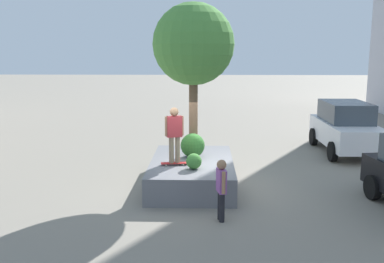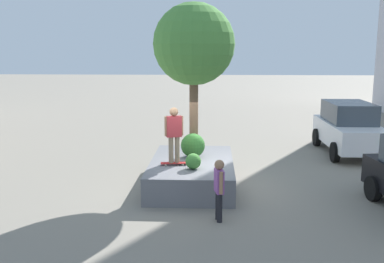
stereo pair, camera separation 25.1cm
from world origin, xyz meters
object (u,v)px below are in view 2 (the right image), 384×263
at_px(skateboarder, 174,131).
at_px(plaza_tree, 194,45).
at_px(planter_ledge, 192,172).
at_px(police_car, 349,128).
at_px(pedestrian_crossing, 219,186).
at_px(skateboard, 174,163).

bearing_deg(skateboarder, plaza_tree, 158.60).
relative_size(planter_ledge, police_car, 0.94).
bearing_deg(police_car, skateboarder, -52.28).
bearing_deg(police_car, pedestrian_crossing, -35.61).
distance_m(skateboarder, police_car, 8.35).
bearing_deg(skateboarder, skateboard, 90.00).
height_order(skateboard, pedestrian_crossing, pedestrian_crossing).
bearing_deg(pedestrian_crossing, planter_ledge, -164.55).
height_order(plaza_tree, skateboard, plaza_tree).
xyz_separation_m(police_car, pedestrian_crossing, (7.38, -5.29, -0.15)).
bearing_deg(plaza_tree, skateboard, -21.40).
relative_size(planter_ledge, skateboarder, 2.54).
height_order(plaza_tree, pedestrian_crossing, plaza_tree).
xyz_separation_m(plaza_tree, pedestrian_crossing, (3.61, 0.78, -3.38)).
distance_m(plaza_tree, pedestrian_crossing, 5.01).
height_order(police_car, pedestrian_crossing, police_car).
distance_m(police_car, pedestrian_crossing, 9.08).
bearing_deg(skateboard, planter_ledge, 140.05).
bearing_deg(plaza_tree, skateboarder, -21.40).
distance_m(plaza_tree, skateboarder, 2.85).
bearing_deg(pedestrian_crossing, plaza_tree, -167.87).
relative_size(police_car, pedestrian_crossing, 2.88).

